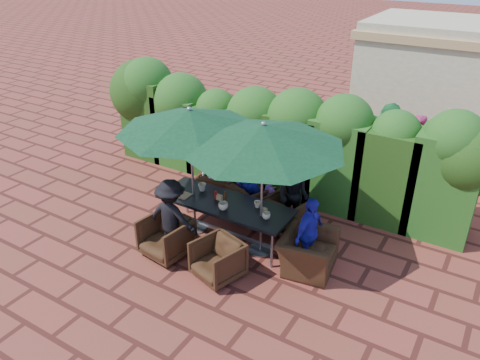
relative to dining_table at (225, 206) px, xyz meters
The scene contains 31 objects.
ground 0.70m from the dining_table, 165.11° to the right, with size 80.00×80.00×0.00m, color maroon.
dining_table is the anchor object (origin of this frame).
umbrella_left 1.67m from the dining_table, behind, with size 2.57×2.57×2.46m.
umbrella_right 1.72m from the dining_table, ahead, with size 2.73×2.73×2.46m.
chair_far_left 1.38m from the dining_table, 128.95° to the left, with size 0.74×0.69×0.76m, color black.
chair_far_mid 0.99m from the dining_table, 90.54° to the left, with size 0.75×0.70×0.77m, color black.
chair_far_right 1.22m from the dining_table, 45.02° to the left, with size 0.73×0.69×0.76m, color black.
chair_near_left 1.18m from the dining_table, 121.28° to the right, with size 0.76×0.72×0.79m, color black.
chair_near_right 1.19m from the dining_table, 63.25° to the right, with size 0.71×0.66×0.73m, color black.
chair_end_right 1.69m from the dining_table, ahead, with size 0.99×0.64×0.86m, color black.
adult_far_left 1.23m from the dining_table, 132.39° to the left, with size 0.70×0.41×1.41m, color white.
adult_far_mid 0.98m from the dining_table, 92.47° to the left, with size 0.50×0.41×1.40m, color #2021AE.
adult_far_right 1.34m from the dining_table, 48.66° to the left, with size 0.64×0.39×1.33m, color black.
adult_near_left 1.01m from the dining_table, 122.78° to the right, with size 0.91×0.42×1.42m, color black.
adult_end_right 1.66m from the dining_table, ahead, with size 0.77×0.38×1.30m, color #2021AE.
child_left 1.09m from the dining_table, 111.42° to the left, with size 0.33×0.27×0.91m, color #ED539D.
child_right 1.09m from the dining_table, 68.80° to the left, with size 0.32×0.26×0.90m, color #9150AF.
pedestrian_a 4.57m from the dining_table, 67.71° to the left, with size 1.63×0.58×1.74m, color #248640.
pedestrian_b 4.93m from the dining_table, 62.01° to the left, with size 0.74×0.45×1.54m, color #ED539D.
pedestrian_c 5.45m from the dining_table, 52.90° to the left, with size 0.99×0.45×1.55m, color gray.
cup_a 1.01m from the dining_table, behind, with size 0.16×0.16×0.12m, color beige.
cup_b 0.65m from the dining_table, 165.98° to the left, with size 0.15×0.15×0.14m, color beige.
cup_c 0.28m from the dining_table, 63.89° to the right, with size 0.17×0.17×0.14m, color beige.
cup_d 0.62m from the dining_table, 15.42° to the left, with size 0.12×0.12×0.12m, color beige.
cup_e 0.91m from the dining_table, ahead, with size 0.15×0.15×0.12m, color beige.
ketchup_bottle 0.26m from the dining_table, behind, with size 0.04×0.04×0.17m, color #B20C0A.
sauce_bottle 0.18m from the dining_table, 119.03° to the left, with size 0.04×0.04×0.17m, color #4C230C.
serving_tray 0.87m from the dining_table, 167.13° to the right, with size 0.35×0.25×0.02m, color #A0744D.
number_block_left 0.19m from the dining_table, 169.23° to the left, with size 0.12×0.06×0.10m, color tan.
number_block_right 0.78m from the dining_table, ahead, with size 0.12×0.06×0.10m, color tan.
hedge_wall 2.40m from the dining_table, 100.66° to the left, with size 9.10×1.60×2.50m.
Camera 1 is at (4.23, -6.06, 4.99)m, focal length 35.00 mm.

